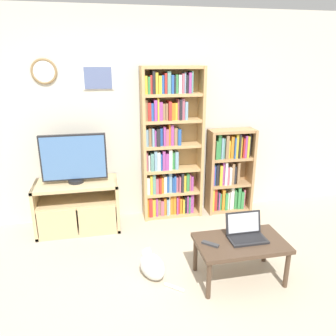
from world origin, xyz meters
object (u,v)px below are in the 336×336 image
object	(u,v)px
coffee_table	(241,246)
tv_stand	(78,206)
laptop	(246,232)
remote_near_laptop	(210,244)
television	(74,159)
cat	(152,265)
bookshelf_short	(228,171)
bookshelf_tall	(169,148)

from	to	relation	value
coffee_table	tv_stand	bearing A→B (deg)	139.89
laptop	remote_near_laptop	distance (m)	0.37
coffee_table	remote_near_laptop	xyz separation A→B (m)	(-0.30, -0.01, 0.06)
laptop	tv_stand	bearing A→B (deg)	142.09
television	cat	bearing A→B (deg)	-57.39
television	laptop	world-z (taller)	television
cat	bookshelf_short	bearing A→B (deg)	17.80
television	tv_stand	bearing A→B (deg)	-111.10
coffee_table	laptop	size ratio (longest dim) A/B	2.39
tv_stand	bookshelf_tall	size ratio (longest dim) A/B	0.51
remote_near_laptop	coffee_table	bearing A→B (deg)	134.12
bookshelf_short	remote_near_laptop	distance (m)	1.65
remote_near_laptop	cat	size ratio (longest dim) A/B	0.32
tv_stand	coffee_table	size ratio (longest dim) A/B	1.18
television	laptop	bearing A→B (deg)	-38.25
television	cat	xyz separation A→B (m)	(0.73, -1.14, -0.78)
bookshelf_tall	cat	size ratio (longest dim) A/B	4.19
television	remote_near_laptop	distance (m)	1.89
coffee_table	cat	distance (m)	0.87
tv_stand	television	size ratio (longest dim) A/B	1.31
bookshelf_tall	bookshelf_short	distance (m)	0.90
bookshelf_tall	bookshelf_short	xyz separation A→B (m)	(0.82, -0.00, -0.37)
bookshelf_short	television	bearing A→B (deg)	-175.96
remote_near_laptop	cat	world-z (taller)	remote_near_laptop
tv_stand	bookshelf_short	bearing A→B (deg)	4.44
bookshelf_short	bookshelf_tall	bearing A→B (deg)	179.68
bookshelf_tall	bookshelf_short	world-z (taller)	bookshelf_tall
bookshelf_tall	coffee_table	world-z (taller)	bookshelf_tall
bookshelf_short	coffee_table	world-z (taller)	bookshelf_short
bookshelf_tall	cat	xyz separation A→B (m)	(-0.44, -1.28, -0.81)
remote_near_laptop	bookshelf_short	bearing A→B (deg)	-163.87
television	laptop	distance (m)	2.10
television	bookshelf_short	xyz separation A→B (m)	(1.99, 0.14, -0.34)
television	bookshelf_tall	xyz separation A→B (m)	(1.17, 0.15, 0.03)
tv_stand	laptop	bearing A→B (deg)	-37.84
remote_near_laptop	laptop	bearing A→B (deg)	141.85
remote_near_laptop	cat	xyz separation A→B (m)	(-0.52, 0.19, -0.29)
bookshelf_tall	coffee_table	distance (m)	1.62
coffee_table	cat	xyz separation A→B (m)	(-0.82, 0.18, -0.23)
tv_stand	cat	xyz separation A→B (m)	(0.73, -1.12, -0.18)
bookshelf_tall	television	bearing A→B (deg)	-172.91
bookshelf_short	coffee_table	xyz separation A→B (m)	(-0.44, -1.46, -0.21)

